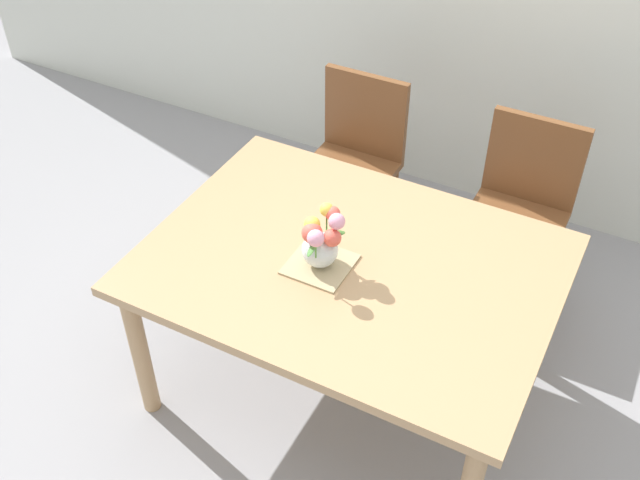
# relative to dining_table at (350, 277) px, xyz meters

# --- Properties ---
(ground_plane) EXTENTS (12.00, 12.00, 0.00)m
(ground_plane) POSITION_rel_dining_table_xyz_m (0.00, 0.00, -0.64)
(ground_plane) COLOR #939399
(dining_table) EXTENTS (1.49, 1.11, 0.72)m
(dining_table) POSITION_rel_dining_table_xyz_m (0.00, 0.00, 0.00)
(dining_table) COLOR tan
(dining_table) RESTS_ON ground_plane
(chair_left) EXTENTS (0.42, 0.42, 0.90)m
(chair_left) POSITION_rel_dining_table_xyz_m (-0.41, 0.90, -0.12)
(chair_left) COLOR brown
(chair_left) RESTS_ON ground_plane
(chair_right) EXTENTS (0.42, 0.42, 0.90)m
(chair_right) POSITION_rel_dining_table_xyz_m (0.41, 0.90, -0.12)
(chair_right) COLOR brown
(chair_right) RESTS_ON ground_plane
(placemat) EXTENTS (0.22, 0.22, 0.01)m
(placemat) POSITION_rel_dining_table_xyz_m (-0.09, -0.07, 0.08)
(placemat) COLOR tan
(placemat) RESTS_ON dining_table
(flower_vase) EXTENTS (0.15, 0.19, 0.24)m
(flower_vase) POSITION_rel_dining_table_xyz_m (-0.08, -0.08, 0.20)
(flower_vase) COLOR silver
(flower_vase) RESTS_ON placemat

